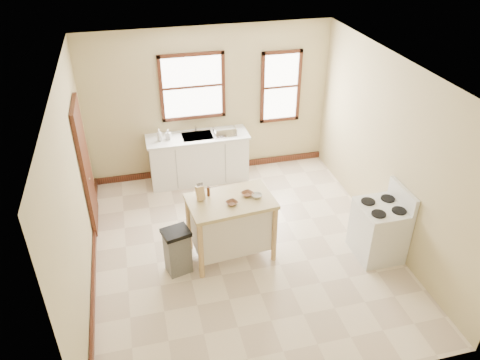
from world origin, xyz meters
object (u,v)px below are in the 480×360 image
at_px(soap_bottle_a, 159,135).
at_px(soap_bottle_b, 168,134).
at_px(bowl_c, 257,196).
at_px(bowl_b, 247,194).
at_px(dish_rack, 225,132).
at_px(gas_stove, 380,223).
at_px(kitchen_island, 231,228).
at_px(knife_block, 200,193).
at_px(pepper_grinder, 208,191).
at_px(bowl_a, 232,203).
at_px(trash_bin, 177,251).

bearing_deg(soap_bottle_a, soap_bottle_b, 17.50).
bearing_deg(bowl_c, bowl_b, 145.59).
height_order(dish_rack, gas_stove, gas_stove).
xyz_separation_m(soap_bottle_a, dish_rack, (1.17, -0.04, -0.06)).
height_order(kitchen_island, knife_block, knife_block).
height_order(pepper_grinder, bowl_a, pepper_grinder).
height_order(soap_bottle_b, bowl_b, soap_bottle_b).
xyz_separation_m(knife_block, trash_bin, (-0.41, -0.29, -0.73)).
xyz_separation_m(bowl_c, gas_stove, (1.74, -0.49, -0.44)).
xyz_separation_m(soap_bottle_a, knife_block, (0.37, -2.12, 0.06)).
xyz_separation_m(soap_bottle_a, soap_bottle_b, (0.16, 0.02, -0.02)).
height_order(kitchen_island, gas_stove, gas_stove).
height_order(soap_bottle_b, gas_stove, gas_stove).
bearing_deg(soap_bottle_a, bowl_b, -53.61).
distance_m(pepper_grinder, bowl_c, 0.70).
bearing_deg(bowl_b, soap_bottle_a, 115.48).
distance_m(soap_bottle_b, trash_bin, 2.52).
distance_m(bowl_c, trash_bin, 1.37).
distance_m(soap_bottle_a, trash_bin, 2.50).
relative_size(pepper_grinder, gas_stove, 0.13).
distance_m(knife_block, bowl_c, 0.81).
relative_size(soap_bottle_a, gas_stove, 0.19).
relative_size(dish_rack, knife_block, 2.05).
distance_m(soap_bottle_a, knife_block, 2.15).
bearing_deg(trash_bin, gas_stove, -20.87).
xyz_separation_m(bowl_b, trash_bin, (-1.08, -0.23, -0.65)).
xyz_separation_m(pepper_grinder, bowl_a, (0.28, -0.29, -0.06)).
distance_m(bowl_a, trash_bin, 1.04).
bearing_deg(pepper_grinder, trash_bin, -146.91).
bearing_deg(gas_stove, dish_rack, 122.55).
xyz_separation_m(bowl_a, trash_bin, (-0.81, -0.06, -0.65)).
bearing_deg(gas_stove, bowl_b, 162.97).
bearing_deg(bowl_a, soap_bottle_b, 104.58).
height_order(dish_rack, pepper_grinder, pepper_grinder).
bearing_deg(soap_bottle_b, pepper_grinder, -58.68).
bearing_deg(kitchen_island, bowl_b, 6.61).
bearing_deg(kitchen_island, pepper_grinder, 142.36).
xyz_separation_m(kitchen_island, bowl_b, (0.26, 0.06, 0.51)).
xyz_separation_m(bowl_a, gas_stove, (2.13, -0.41, -0.44)).
xyz_separation_m(soap_bottle_a, pepper_grinder, (0.49, -2.06, 0.03)).
bearing_deg(bowl_a, kitchen_island, 86.33).
xyz_separation_m(soap_bottle_b, gas_stove, (2.75, -2.77, -0.45)).
bearing_deg(pepper_grinder, soap_bottle_b, 99.24).
bearing_deg(soap_bottle_b, dish_rack, 18.61).
bearing_deg(bowl_c, kitchen_island, 176.23).
height_order(soap_bottle_b, bowl_a, soap_bottle_b).
height_order(knife_block, bowl_a, knife_block).
bearing_deg(bowl_a, bowl_c, 12.19).
xyz_separation_m(soap_bottle_b, pepper_grinder, (0.34, -2.08, 0.05)).
xyz_separation_m(kitchen_island, trash_bin, (-0.82, -0.17, -0.14)).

